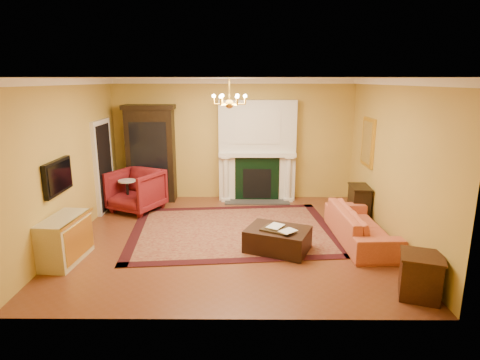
{
  "coord_description": "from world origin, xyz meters",
  "views": [
    {
      "loc": [
        0.24,
        -7.28,
        2.98
      ],
      "look_at": [
        0.19,
        0.3,
        1.07
      ],
      "focal_mm": 30.0,
      "sensor_mm": 36.0,
      "label": 1
    }
  ],
  "objects_px": {
    "end_table": "(420,277)",
    "wingback_armchair": "(136,189)",
    "pedestal_table": "(128,193)",
    "leather_ottoman": "(278,239)",
    "commode": "(65,240)",
    "coral_sofa": "(361,220)",
    "china_cabinet": "(151,156)",
    "console_table": "(359,203)"
  },
  "relations": [
    {
      "from": "pedestal_table",
      "to": "leather_ottoman",
      "type": "relative_size",
      "value": 0.68
    },
    {
      "from": "wingback_armchair",
      "to": "end_table",
      "type": "xyz_separation_m",
      "value": [
        4.94,
        -3.79,
        -0.23
      ]
    },
    {
      "from": "pedestal_table",
      "to": "commode",
      "type": "xyz_separation_m",
      "value": [
        -0.3,
        -2.72,
        -0.03
      ]
    },
    {
      "from": "console_table",
      "to": "leather_ottoman",
      "type": "relative_size",
      "value": 0.67
    },
    {
      "from": "commode",
      "to": "coral_sofa",
      "type": "distance_m",
      "value": 5.26
    },
    {
      "from": "wingback_armchair",
      "to": "console_table",
      "type": "distance_m",
      "value": 5.04
    },
    {
      "from": "commode",
      "to": "end_table",
      "type": "xyz_separation_m",
      "value": [
        5.45,
        -1.11,
        -0.08
      ]
    },
    {
      "from": "coral_sofa",
      "to": "end_table",
      "type": "bearing_deg",
      "value": -174.88
    },
    {
      "from": "china_cabinet",
      "to": "console_table",
      "type": "height_order",
      "value": "china_cabinet"
    },
    {
      "from": "commode",
      "to": "end_table",
      "type": "distance_m",
      "value": 5.56
    },
    {
      "from": "end_table",
      "to": "leather_ottoman",
      "type": "bearing_deg",
      "value": 139.98
    },
    {
      "from": "china_cabinet",
      "to": "pedestal_table",
      "type": "height_order",
      "value": "china_cabinet"
    },
    {
      "from": "commode",
      "to": "coral_sofa",
      "type": "bearing_deg",
      "value": 14.42
    },
    {
      "from": "console_table",
      "to": "coral_sofa",
      "type": "bearing_deg",
      "value": -101.16
    },
    {
      "from": "wingback_armchair",
      "to": "leather_ottoman",
      "type": "xyz_separation_m",
      "value": [
        3.09,
        -2.24,
        -0.32
      ]
    },
    {
      "from": "wingback_armchair",
      "to": "leather_ottoman",
      "type": "distance_m",
      "value": 3.83
    },
    {
      "from": "china_cabinet",
      "to": "commode",
      "type": "height_order",
      "value": "china_cabinet"
    },
    {
      "from": "leather_ottoman",
      "to": "china_cabinet",
      "type": "bearing_deg",
      "value": 155.56
    },
    {
      "from": "end_table",
      "to": "wingback_armchair",
      "type": "bearing_deg",
      "value": 142.51
    },
    {
      "from": "china_cabinet",
      "to": "commode",
      "type": "relative_size",
      "value": 2.2
    },
    {
      "from": "pedestal_table",
      "to": "leather_ottoman",
      "type": "height_order",
      "value": "pedestal_table"
    },
    {
      "from": "pedestal_table",
      "to": "commode",
      "type": "relative_size",
      "value": 0.7
    },
    {
      "from": "wingback_armchair",
      "to": "end_table",
      "type": "distance_m",
      "value": 6.24
    },
    {
      "from": "coral_sofa",
      "to": "leather_ottoman",
      "type": "distance_m",
      "value": 1.66
    },
    {
      "from": "china_cabinet",
      "to": "leather_ottoman",
      "type": "xyz_separation_m",
      "value": [
        2.89,
        -3.11,
        -0.93
      ]
    },
    {
      "from": "pedestal_table",
      "to": "end_table",
      "type": "relative_size",
      "value": 1.2
    },
    {
      "from": "console_table",
      "to": "pedestal_table",
      "type": "bearing_deg",
      "value": 176.87
    },
    {
      "from": "coral_sofa",
      "to": "pedestal_table",
      "type": "bearing_deg",
      "value": 67.02
    },
    {
      "from": "wingback_armchair",
      "to": "console_table",
      "type": "bearing_deg",
      "value": 20.08
    },
    {
      "from": "leather_ottoman",
      "to": "end_table",
      "type": "bearing_deg",
      "value": -17.44
    },
    {
      "from": "pedestal_table",
      "to": "leather_ottoman",
      "type": "xyz_separation_m",
      "value": [
        3.3,
        -2.27,
        -0.2
      ]
    },
    {
      "from": "china_cabinet",
      "to": "console_table",
      "type": "relative_size",
      "value": 3.21
    },
    {
      "from": "pedestal_table",
      "to": "console_table",
      "type": "bearing_deg",
      "value": -6.17
    },
    {
      "from": "china_cabinet",
      "to": "leather_ottoman",
      "type": "distance_m",
      "value": 4.34
    },
    {
      "from": "china_cabinet",
      "to": "leather_ottoman",
      "type": "relative_size",
      "value": 2.14
    },
    {
      "from": "china_cabinet",
      "to": "end_table",
      "type": "height_order",
      "value": "china_cabinet"
    },
    {
      "from": "wingback_armchair",
      "to": "commode",
      "type": "height_order",
      "value": "wingback_armchair"
    },
    {
      "from": "china_cabinet",
      "to": "coral_sofa",
      "type": "height_order",
      "value": "china_cabinet"
    },
    {
      "from": "wingback_armchair",
      "to": "leather_ottoman",
      "type": "relative_size",
      "value": 0.99
    },
    {
      "from": "china_cabinet",
      "to": "coral_sofa",
      "type": "relative_size",
      "value": 1.06
    },
    {
      "from": "wingback_armchair",
      "to": "end_table",
      "type": "relative_size",
      "value": 1.76
    },
    {
      "from": "console_table",
      "to": "leather_ottoman",
      "type": "height_order",
      "value": "console_table"
    }
  ]
}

